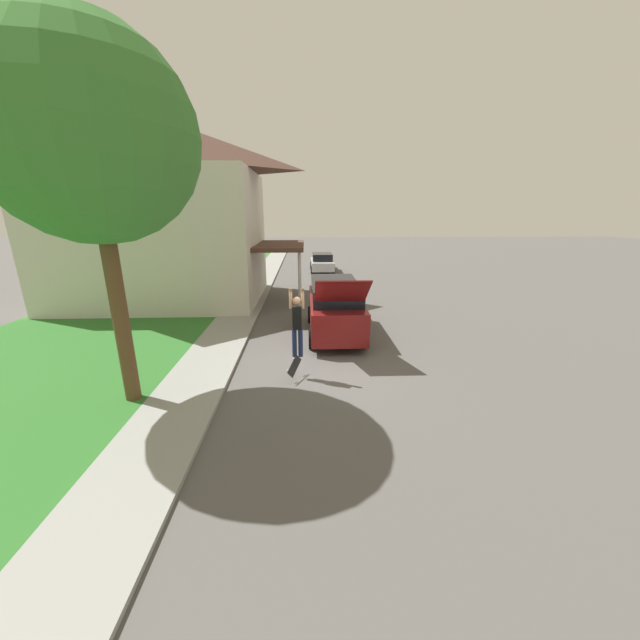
{
  "coord_description": "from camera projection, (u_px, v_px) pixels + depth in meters",
  "views": [
    {
      "loc": [
        -0.53,
        -9.94,
        4.53
      ],
      "look_at": [
        -0.08,
        0.99,
        1.22
      ],
      "focal_mm": 20.0,
      "sensor_mm": 36.0,
      "label": 1
    }
  ],
  "objects": [
    {
      "name": "sidewalk",
      "position": [
        239.0,
        314.0,
        16.42
      ],
      "size": [
        1.8,
        80.0,
        0.1
      ],
      "color": "gray",
      "rests_on": "ground_plane"
    },
    {
      "name": "lawn_tree_near",
      "position": [
        90.0,
        137.0,
        7.21
      ],
      "size": [
        4.34,
        4.34,
        8.11
      ],
      "color": "brown",
      "rests_on": "lawn"
    },
    {
      "name": "skateboard",
      "position": [
        294.0,
        366.0,
        10.04
      ],
      "size": [
        0.39,
        0.77,
        0.4
      ],
      "color": "black",
      "rests_on": "ground_plane"
    },
    {
      "name": "lawn",
      "position": [
        142.0,
        315.0,
        16.25
      ],
      "size": [
        10.0,
        80.0,
        0.08
      ],
      "color": "#2D6B28",
      "rests_on": "ground_plane"
    },
    {
      "name": "car_down_street",
      "position": [
        322.0,
        262.0,
        28.63
      ],
      "size": [
        1.88,
        4.13,
        1.41
      ],
      "color": "#B7B7BC",
      "rests_on": "ground_plane"
    },
    {
      "name": "suv_parked",
      "position": [
        335.0,
        307.0,
        13.61
      ],
      "size": [
        2.04,
        5.54,
        2.67
      ],
      "color": "maroon",
      "rests_on": "ground_plane"
    },
    {
      "name": "ground_plane",
      "position": [
        324.0,
        368.0,
        10.83
      ],
      "size": [
        120.0,
        120.0,
        0.0
      ],
      "primitive_type": "plane",
      "color": "#54514F"
    },
    {
      "name": "house",
      "position": [
        159.0,
        210.0,
        17.77
      ],
      "size": [
        12.4,
        7.93,
        8.85
      ],
      "color": "beige",
      "rests_on": "lawn"
    },
    {
      "name": "skateboarder",
      "position": [
        297.0,
        322.0,
        9.74
      ],
      "size": [
        0.41,
        0.23,
        1.95
      ],
      "color": "#192347",
      "rests_on": "ground_plane"
    }
  ]
}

